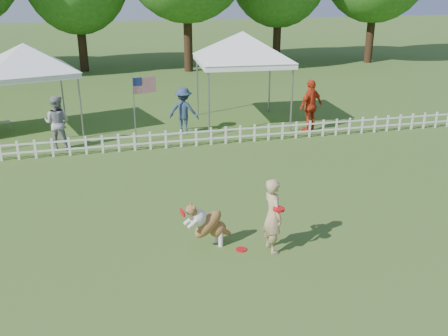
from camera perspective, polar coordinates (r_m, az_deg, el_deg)
The scene contains 11 objects.
ground at distance 10.07m, azimuth 0.23°, elevation -10.06°, with size 120.00×120.00×0.00m, color #30601E.
picket_fence at distance 16.27m, azimuth -5.80°, elevation 3.32°, with size 22.00×0.08×0.60m, color white, non-canonical shape.
handler at distance 9.96m, azimuth 5.60°, elevation -5.43°, with size 0.57×0.37×1.56m, color tan.
dog at distance 10.14m, azimuth -1.74°, elevation -6.41°, with size 1.02×0.34×1.06m, color brown, non-canonical shape.
frisbee_on_turf at distance 10.28m, azimuth 1.98°, elevation -9.29°, with size 0.22×0.22×0.02m, color red.
canopy_tent_left at distance 18.66m, azimuth -21.35°, elevation 8.23°, with size 2.98×2.98×3.08m, color white, non-canonical shape.
canopy_tent_right at distance 18.80m, azimuth 2.06°, elevation 10.09°, with size 3.22×3.22×3.32m, color white, non-canonical shape.
flag_pole at distance 16.63m, azimuth -10.21°, elevation 6.43°, with size 0.86×0.09×2.24m, color gray, non-canonical shape.
spectator_a at distance 16.82m, azimuth -18.51°, elevation 4.94°, with size 0.84×0.66×1.74m, color gray.
spectator_b at distance 17.67m, azimuth -4.63°, elevation 6.54°, with size 1.06×0.61×1.65m, color navy.
spectator_c at distance 18.18m, azimuth 9.88°, elevation 7.05°, with size 1.09×0.45×1.85m, color red.
Camera 1 is at (-2.11, -8.38, 5.18)m, focal length 40.00 mm.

